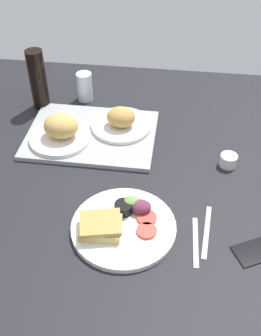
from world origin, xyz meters
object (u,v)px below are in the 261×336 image
Objects in this scene: bread_plate_near at (61,131)px; espresso_cup at (228,160)px; plate_with_salad at (121,224)px; drinking_glass at (85,87)px; serving_tray at (92,135)px; cell_phone at (260,249)px; knife at (207,231)px; bread_plate_far at (121,121)px; fork at (196,241)px; soda_bottle at (38,80)px.

bread_plate_near reaches higher than espresso_cup.
plate_with_salad is 68.48cm from drinking_glass.
cell_phone is (54.45, -43.07, -0.40)cm from serving_tray.
drinking_glass is 2.03× the size of espresso_cup.
cell_phone is at bearing -47.31° from drinking_glass.
drinking_glass reaches higher than plate_with_salad.
cell_phone is at bearing -30.91° from bread_plate_near.
bread_plate_near reaches higher than knife.
bread_plate_far is at bearing -48.10° from drinking_glass.
bread_plate_far is (19.55, 9.34, -0.89)cm from bread_plate_near.
soda_bottle is at bearing 43.70° from fork.
fork is (27.32, -47.14, -4.05)cm from bread_plate_far.
bread_plate_far is at bearing 159.56° from espresso_cup.
plate_with_salad reaches higher than espresso_cup.
bread_plate_far is 1.28× the size of fork.
bread_plate_near is at bearing -153.46° from serving_tray.
serving_tray is 3.13× the size of cell_phone.
plate_with_salad reaches higher than cell_phone.
espresso_cup is 34.50cm from cell_phone.
plate_with_salad is 20.84cm from fork.
drinking_glass is at bearing 85.54° from bread_plate_near.
plate_with_salad is 37.90cm from cell_phone.
drinking_glass is (-23.98, 64.02, 4.01)cm from plate_with_salad.
bread_plate_near is 26.19cm from soda_bottle.
espresso_cup is at bearing -8.55° from knife.
plate_with_salad is 2.58× the size of drinking_glass.
plate_with_salad is 23.75cm from knife.
serving_tray is 48.29cm from espresso_cup.
espresso_cup reaches higher than fork.
soda_bottle is (-15.78, -7.16, 5.91)cm from drinking_glass.
soda_bottle reaches higher than knife.
serving_tray is at bearing -73.00° from drinking_glass.
serving_tray is at bearing 168.84° from espresso_cup.
serving_tray is at bearing 114.47° from cell_phone.
drinking_glass is 91.22cm from cell_phone.
bread_plate_near reaches higher than serving_tray.
espresso_cup is at bearing -20.44° from bread_plate_far.
cell_phone is (63.98, -38.31, -4.79)cm from bread_plate_near.
soda_bottle is at bearing 159.70° from espresso_cup.
bread_plate_near reaches higher than cell_phone.
bread_plate_far is 0.93× the size of soda_bottle.
drinking_glass reaches higher than fork.
knife is at bearing -38.71° from fork.
bread_plate_far is at bearing 105.81° from cell_phone.
knife is 1.32× the size of cell_phone.
drinking_glass reaches higher than bread_plate_far.
espresso_cup is at bearing -11.16° from serving_tray.
fork is at bearing -56.10° from drinking_glass.
serving_tray is 11.55cm from bread_plate_far.
bread_plate_far reaches higher than knife.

